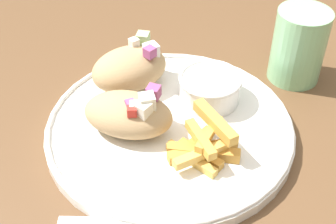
{
  "coord_description": "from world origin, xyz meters",
  "views": [
    {
      "loc": [
        0.13,
        -0.43,
        1.11
      ],
      "look_at": [
        -0.0,
        -0.04,
        0.75
      ],
      "focal_mm": 50.0,
      "sensor_mm": 36.0,
      "label": 1
    }
  ],
  "objects_px": {
    "pita_sandwich_near": "(129,114)",
    "sauce_ramekin": "(210,87)",
    "fries_pile": "(203,145)",
    "plate": "(168,127)",
    "pita_sandwich_far": "(130,68)",
    "water_glass": "(298,49)"
  },
  "relations": [
    {
      "from": "pita_sandwich_near",
      "to": "sauce_ramekin",
      "type": "distance_m",
      "value": 0.11
    },
    {
      "from": "pita_sandwich_near",
      "to": "fries_pile",
      "type": "bearing_deg",
      "value": -11.04
    },
    {
      "from": "plate",
      "to": "sauce_ramekin",
      "type": "bearing_deg",
      "value": 61.75
    },
    {
      "from": "plate",
      "to": "pita_sandwich_near",
      "type": "relative_size",
      "value": 2.7
    },
    {
      "from": "pita_sandwich_far",
      "to": "sauce_ramekin",
      "type": "bearing_deg",
      "value": -45.46
    },
    {
      "from": "water_glass",
      "to": "plate",
      "type": "bearing_deg",
      "value": -127.24
    },
    {
      "from": "fries_pile",
      "to": "sauce_ramekin",
      "type": "relative_size",
      "value": 1.15
    },
    {
      "from": "plate",
      "to": "sauce_ramekin",
      "type": "height_order",
      "value": "sauce_ramekin"
    },
    {
      "from": "pita_sandwich_near",
      "to": "pita_sandwich_far",
      "type": "height_order",
      "value": "pita_sandwich_far"
    },
    {
      "from": "plate",
      "to": "sauce_ramekin",
      "type": "distance_m",
      "value": 0.08
    },
    {
      "from": "plate",
      "to": "pita_sandwich_near",
      "type": "bearing_deg",
      "value": -151.59
    },
    {
      "from": "pita_sandwich_near",
      "to": "water_glass",
      "type": "xyz_separation_m",
      "value": [
        0.17,
        0.19,
        0.01
      ]
    },
    {
      "from": "water_glass",
      "to": "pita_sandwich_near",
      "type": "bearing_deg",
      "value": -131.53
    },
    {
      "from": "pita_sandwich_far",
      "to": "water_glass",
      "type": "xyz_separation_m",
      "value": [
        0.2,
        0.11,
        0.0
      ]
    },
    {
      "from": "sauce_ramekin",
      "to": "pita_sandwich_near",
      "type": "bearing_deg",
      "value": -131.18
    },
    {
      "from": "pita_sandwich_far",
      "to": "sauce_ramekin",
      "type": "relative_size",
      "value": 1.55
    },
    {
      "from": "pita_sandwich_far",
      "to": "water_glass",
      "type": "distance_m",
      "value": 0.23
    },
    {
      "from": "sauce_ramekin",
      "to": "fries_pile",
      "type": "bearing_deg",
      "value": -78.95
    },
    {
      "from": "pita_sandwich_near",
      "to": "water_glass",
      "type": "bearing_deg",
      "value": 44.31
    },
    {
      "from": "plate",
      "to": "water_glass",
      "type": "relative_size",
      "value": 2.94
    },
    {
      "from": "plate",
      "to": "water_glass",
      "type": "bearing_deg",
      "value": 52.76
    },
    {
      "from": "pita_sandwich_near",
      "to": "fries_pile",
      "type": "height_order",
      "value": "pita_sandwich_near"
    }
  ]
}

